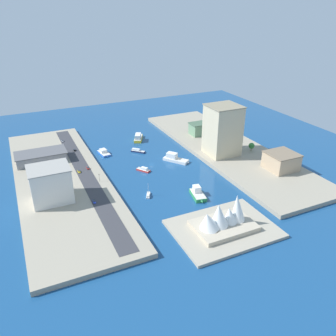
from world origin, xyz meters
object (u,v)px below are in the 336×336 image
sedan_silver (62,141)px  hatchback_blue (94,201)px  patrol_launch_navy (138,151)px  warehouse_low_gray (41,157)px  tugboat_red (143,170)px  ferry_green_doubledeck (198,194)px  terminal_long_green (208,127)px  opera_landmark (223,218)px  ferry_yellow_fast (138,138)px  pickup_red (88,168)px  traffic_light_waterfront (99,177)px  hotel_broad_white (51,184)px  sailboat_small_white (148,195)px  ferry_white_commuter (175,158)px  taxi_yellow_cab (79,171)px  suv_black (75,150)px  apartment_midrise_tan (281,161)px  catamaran_blue (104,152)px

sedan_silver → hatchback_blue: (-0.23, 132.07, 0.06)m
patrol_launch_navy → warehouse_low_gray: 89.97m
tugboat_red → ferry_green_doubledeck: bearing=110.1°
terminal_long_green → warehouse_low_gray: 176.33m
ferry_green_doubledeck → opera_landmark: size_ratio=0.53×
ferry_yellow_fast → patrol_launch_navy: (12.19, 30.47, -1.64)m
pickup_red → traffic_light_waterfront: bearing=96.9°
tugboat_red → hotel_broad_white: size_ratio=0.45×
sailboat_small_white → traffic_light_waterfront: 44.43m
traffic_light_waterfront → opera_landmark: opera_landmark is taller
ferry_white_commuter → terminal_long_green: 77.76m
warehouse_low_gray → taxi_yellow_cab: warehouse_low_gray is taller
pickup_red → traffic_light_waterfront: (-3.24, 26.83, 3.44)m
sedan_silver → suv_black: bearing=102.7°
sedan_silver → pickup_red: size_ratio=0.94×
sedan_silver → taxi_yellow_cab: size_ratio=0.83×
apartment_midrise_tan → sedan_silver: bearing=-42.1°
sedan_silver → ferry_yellow_fast: bearing=165.0°
ferry_yellow_fast → warehouse_low_gray: size_ratio=0.53×
patrol_launch_navy → traffic_light_waterfront: (51.71, 50.90, 6.57)m
ferry_white_commuter → pickup_red: ferry_white_commuter is taller
tugboat_red → suv_black: bearing=-53.2°
hotel_broad_white → sedan_silver: (-26.06, -115.59, -12.34)m
ferry_green_doubledeck → sedan_silver: size_ratio=4.78×
tugboat_red → suv_black: (47.16, -63.05, 3.16)m
ferry_green_doubledeck → hatchback_blue: 77.52m
warehouse_low_gray → traffic_light_waterfront: (-37.47, 60.70, -0.10)m
apartment_midrise_tan → patrol_launch_navy: bearing=-44.4°
apartment_midrise_tan → taxi_yellow_cab: size_ratio=4.73×
sailboat_small_white → hatchback_blue: sailboat_small_white is taller
sedan_silver → pickup_red: 75.48m
sedan_silver → suv_black: (-6.67, 29.49, 0.09)m
tugboat_red → taxi_yellow_cab: 55.24m
pickup_red → hotel_broad_white: bearing=49.2°
hatchback_blue → taxi_yellow_cab: (-0.33, -53.84, 0.01)m
tugboat_red → hatchback_blue: 66.67m
tugboat_red → sailboat_small_white: 44.00m
hatchback_blue → suv_black: bearing=-93.6°
patrol_launch_navy → pickup_red: size_ratio=2.82×
patrol_launch_navy → terminal_long_green: bearing=-173.3°
sedan_silver → hatchback_blue: bearing=90.1°
ferry_yellow_fast → catamaran_blue: size_ratio=1.22×
catamaran_blue → warehouse_low_gray: 57.95m
sailboat_small_white → apartment_midrise_tan: 120.30m
ferry_green_doubledeck → sedan_silver: bearing=-63.5°
ferry_white_commuter → warehouse_low_gray: (113.14, -44.24, 5.34)m
suv_black → catamaran_blue: bearing=156.1°
tugboat_red → ferry_green_doubledeck: (-21.50, 58.63, 1.09)m
ferry_white_commuter → hotel_broad_white: 118.80m
ferry_green_doubledeck → patrol_launch_navy: ferry_green_doubledeck is taller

